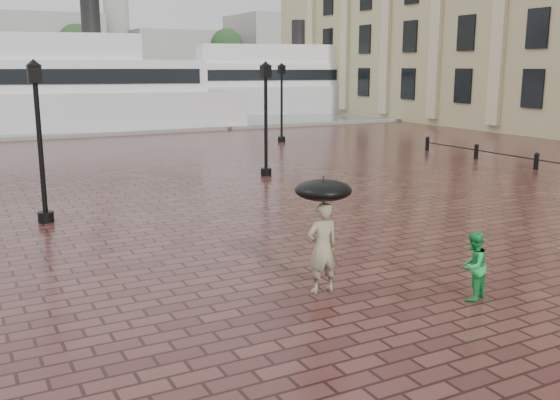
{
  "coord_description": "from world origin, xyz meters",
  "views": [
    {
      "loc": [
        -8.11,
        -8.37,
        4.35
      ],
      "look_at": [
        -1.73,
        3.78,
        1.4
      ],
      "focal_mm": 40.0,
      "sensor_mm": 36.0,
      "label": 1
    }
  ],
  "objects_px": {
    "child_pedestrian": "(473,266)",
    "ferry_far": "(266,85)",
    "street_lamps": "(131,116)",
    "adult_pedestrian": "(322,248)",
    "ferry_near": "(46,91)"
  },
  "relations": [
    {
      "from": "ferry_near",
      "to": "ferry_far",
      "type": "bearing_deg",
      "value": 31.63
    },
    {
      "from": "child_pedestrian",
      "to": "ferry_far",
      "type": "height_order",
      "value": "ferry_far"
    },
    {
      "from": "street_lamps",
      "to": "adult_pedestrian",
      "type": "height_order",
      "value": "street_lamps"
    },
    {
      "from": "adult_pedestrian",
      "to": "ferry_near",
      "type": "height_order",
      "value": "ferry_near"
    },
    {
      "from": "ferry_far",
      "to": "street_lamps",
      "type": "bearing_deg",
      "value": -112.92
    },
    {
      "from": "street_lamps",
      "to": "child_pedestrian",
      "type": "height_order",
      "value": "street_lamps"
    },
    {
      "from": "adult_pedestrian",
      "to": "child_pedestrian",
      "type": "relative_size",
      "value": 1.37
    },
    {
      "from": "child_pedestrian",
      "to": "ferry_far",
      "type": "bearing_deg",
      "value": -133.45
    },
    {
      "from": "ferry_near",
      "to": "ferry_far",
      "type": "height_order",
      "value": "ferry_near"
    },
    {
      "from": "ferry_near",
      "to": "adult_pedestrian",
      "type": "bearing_deg",
      "value": -77.9
    },
    {
      "from": "child_pedestrian",
      "to": "ferry_far",
      "type": "xyz_separation_m",
      "value": [
        18.39,
        45.64,
        1.93
      ]
    },
    {
      "from": "ferry_near",
      "to": "ferry_far",
      "type": "relative_size",
      "value": 1.03
    },
    {
      "from": "child_pedestrian",
      "to": "adult_pedestrian",
      "type": "bearing_deg",
      "value": -57.45
    },
    {
      "from": "street_lamps",
      "to": "ferry_far",
      "type": "xyz_separation_m",
      "value": [
        20.22,
        28.01,
        0.26
      ]
    },
    {
      "from": "street_lamps",
      "to": "child_pedestrian",
      "type": "relative_size",
      "value": 16.26
    }
  ]
}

